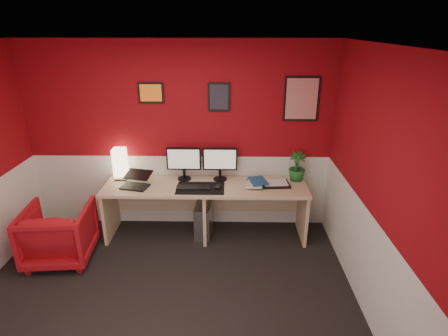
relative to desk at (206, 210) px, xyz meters
The scene contains 24 objects.
ground 1.50m from the desk, 104.31° to the right, with size 4.00×3.50×0.01m, color black.
ceiling 2.58m from the desk, 104.31° to the right, with size 4.00×3.50×0.01m, color white.
wall_back 1.02m from the desk, 136.09° to the left, with size 4.00×0.01×2.50m, color maroon.
wall_right 2.33m from the desk, 40.56° to the right, with size 0.01×3.50×2.50m, color maroon.
wainscot_back 0.51m from the desk, 136.51° to the left, with size 4.00×0.01×1.00m, color silver.
wainscot_right 2.16m from the desk, 40.65° to the right, with size 0.01×3.50×1.00m, color silver.
desk is the anchor object (origin of this frame).
shoji_lamp 1.28m from the desk, 170.00° to the left, with size 0.16×0.16×0.40m, color #FFE5B2.
laptop 1.01m from the desk, behind, with size 0.33×0.23×0.22m, color black.
monitor_left 0.74m from the desk, 146.95° to the left, with size 0.45×0.06×0.58m, color black.
monitor_right 0.71m from the desk, 45.94° to the left, with size 0.45×0.06×0.58m, color black.
desk_mat 0.38m from the desk, 121.36° to the right, with size 0.60×0.38×0.01m, color black.
keyboard 0.42m from the desk, 145.84° to the right, with size 0.42×0.14×0.02m, color black.
mouse 0.43m from the desk, 33.16° to the right, with size 0.06×0.10×0.03m, color black.
book_bottom 0.69m from the desk, ahead, with size 0.22×0.30×0.03m, color navy.
book_middle 0.67m from the desk, ahead, with size 0.20×0.28×0.02m, color silver.
book_top 0.72m from the desk, ahead, with size 0.20×0.27×0.03m, color navy.
zen_tray 0.97m from the desk, ahead, with size 0.35×0.25×0.03m, color black.
potted_plant 1.32m from the desk, ahead, with size 0.22×0.22×0.39m, color #19591E.
pc_tower 0.15m from the desk, 145.82° to the left, with size 0.20×0.45×0.45m, color #99999E.
armchair 1.80m from the desk, 161.94° to the right, with size 0.73×0.76×0.69m, color red.
art_left 1.67m from the desk, 154.32° to the left, with size 0.32×0.02×0.26m, color orange.
art_center 1.48m from the desk, 62.76° to the left, with size 0.28×0.02×0.36m, color black.
art_right 1.89m from the desk, 15.32° to the left, with size 0.44×0.02×0.56m, color red.
Camera 1 is at (0.67, -2.82, 2.65)m, focal length 29.09 mm.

